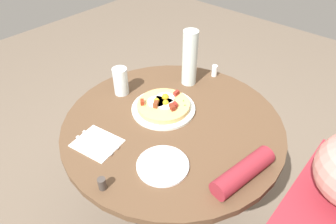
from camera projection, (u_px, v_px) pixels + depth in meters
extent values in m
plane|color=#6B5B4C|center=(171.00, 218.00, 1.73)|extent=(6.00, 6.00, 0.00)
cylinder|color=brown|center=(173.00, 125.00, 1.27)|extent=(0.93, 0.93, 0.03)
cylinder|color=#333338|center=(172.00, 179.00, 1.50)|extent=(0.11, 0.11, 0.71)
cylinder|color=#333338|center=(171.00, 217.00, 1.72)|extent=(0.42, 0.42, 0.02)
cylinder|color=maroon|center=(243.00, 172.00, 1.01)|extent=(0.27, 0.11, 0.07)
cylinder|color=silver|center=(163.00, 108.00, 1.32)|extent=(0.28, 0.28, 0.01)
cylinder|color=tan|center=(163.00, 105.00, 1.31)|extent=(0.23, 0.23, 0.02)
cylinder|color=white|center=(166.00, 104.00, 1.30)|extent=(0.08, 0.08, 0.01)
sphere|color=yellow|center=(166.00, 103.00, 1.29)|extent=(0.03, 0.03, 0.03)
cylinder|color=white|center=(157.00, 102.00, 1.31)|extent=(0.08, 0.08, 0.01)
sphere|color=yellow|center=(157.00, 101.00, 1.30)|extent=(0.03, 0.03, 0.03)
cylinder|color=white|center=(165.00, 98.00, 1.33)|extent=(0.08, 0.08, 0.01)
sphere|color=yellow|center=(165.00, 97.00, 1.32)|extent=(0.03, 0.03, 0.03)
cube|color=brown|center=(156.00, 104.00, 1.28)|extent=(0.04, 0.03, 0.02)
cube|color=maroon|center=(175.00, 105.00, 1.28)|extent=(0.02, 0.03, 0.02)
cube|color=maroon|center=(142.00, 102.00, 1.29)|extent=(0.03, 0.03, 0.02)
cube|color=maroon|center=(172.00, 107.00, 1.26)|extent=(0.03, 0.04, 0.02)
cube|color=maroon|center=(176.00, 93.00, 1.34)|extent=(0.03, 0.02, 0.02)
cube|color=#387F2D|center=(156.00, 99.00, 1.32)|extent=(0.01, 0.01, 0.00)
cube|color=#387F2D|center=(171.00, 94.00, 1.35)|extent=(0.01, 0.00, 0.00)
cube|color=#387F2D|center=(183.00, 101.00, 1.31)|extent=(0.01, 0.01, 0.00)
cube|color=#387F2D|center=(162.00, 102.00, 1.31)|extent=(0.00, 0.01, 0.00)
cube|color=#387F2D|center=(145.00, 105.00, 1.29)|extent=(0.00, 0.01, 0.00)
cube|color=#387F2D|center=(185.00, 105.00, 1.29)|extent=(0.01, 0.01, 0.00)
cylinder|color=white|center=(163.00, 165.00, 1.07)|extent=(0.19, 0.19, 0.01)
cube|color=white|center=(97.00, 143.00, 1.16)|extent=(0.17, 0.19, 0.00)
cube|color=silver|center=(100.00, 140.00, 1.17)|extent=(0.04, 0.18, 0.00)
cube|color=silver|center=(94.00, 145.00, 1.14)|extent=(0.04, 0.18, 0.00)
cylinder|color=silver|center=(121.00, 81.00, 1.38)|extent=(0.07, 0.07, 0.13)
cylinder|color=silver|center=(190.00, 58.00, 1.40)|extent=(0.07, 0.07, 0.27)
cylinder|color=white|center=(214.00, 71.00, 1.52)|extent=(0.03, 0.03, 0.06)
cylinder|color=#3F3833|center=(102.00, 184.00, 0.99)|extent=(0.03, 0.03, 0.05)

